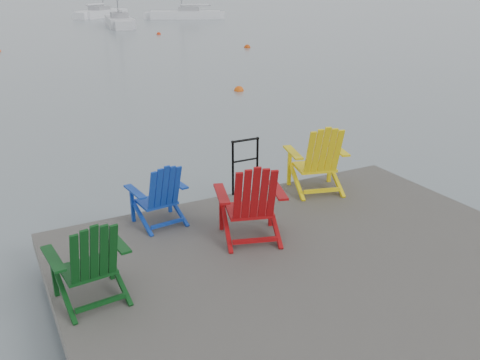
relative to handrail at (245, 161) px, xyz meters
name	(u,v)px	position (x,y,z in m)	size (l,w,h in m)	color
ground	(321,301)	(-0.25, -2.45, -1.04)	(400.00, 400.00, 0.00)	gray
dock	(322,277)	(-0.25, -2.45, -0.69)	(6.00, 5.00, 1.40)	#302E2B
handrail	(245,161)	(0.00, 0.00, 0.00)	(0.48, 0.04, 0.90)	black
chair_green	(90,260)	(-2.84, -1.90, -0.04)	(0.84, 0.78, 0.99)	#0A3C13
chair_blue	(160,194)	(-1.59, -0.47, -0.08)	(0.78, 0.73, 0.92)	#1039AB
chair_red	(252,201)	(-0.69, -1.46, 0.01)	(1.03, 0.98, 1.09)	#A10B0E
chair_yellow	(318,158)	(1.05, -0.49, 0.03)	(1.05, 1.00, 1.13)	yellow
sailboat_near	(119,22)	(8.92, 40.74, -0.69)	(3.38, 8.08, 10.90)	silver
sailboat_mid	(102,14)	(10.66, 54.79, -0.69)	(7.12, 7.01, 11.01)	white
sailboat_far	(186,15)	(18.20, 47.83, -0.69)	(7.69, 4.75, 10.50)	white
buoy_a	(239,91)	(4.89, 9.62, -1.04)	(0.36, 0.36, 0.36)	#EC580D
buoy_c	(247,48)	(11.43, 21.08, -1.04)	(0.39, 0.39, 0.39)	#C7430B
buoy_d	(159,34)	(9.52, 31.79, -1.04)	(0.34, 0.34, 0.34)	red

